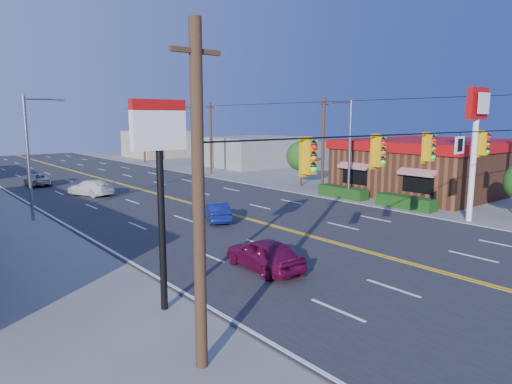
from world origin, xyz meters
TOP-DOWN VIEW (x-y plane):
  - ground at (0.00, 0.00)m, footprint 160.00×160.00m
  - road at (0.00, 20.00)m, footprint 20.00×120.00m
  - signal_span at (-0.12, 0.00)m, footprint 24.32×0.34m
  - kfc at (19.90, 12.00)m, footprint 16.30×12.40m
  - kfc_pylon at (11.00, 4.00)m, footprint 2.20×0.36m
  - pizza_hut_sign at (-11.00, 4.00)m, footprint 1.90×0.30m
  - streetlight_se at (10.79, 14.00)m, footprint 2.55×0.25m
  - streetlight_ne at (10.79, 38.00)m, footprint 2.55×0.25m
  - streetlight_sw at (-10.79, 22.00)m, footprint 2.55×0.25m
  - utility_pole_near at (12.20, 18.00)m, footprint 0.28×0.28m
  - utility_pole_mid at (12.20, 36.00)m, footprint 0.28×0.28m
  - utility_pole_far at (12.20, 54.00)m, footprint 0.28×0.28m
  - tree_kfc_rear at (13.50, 22.00)m, footprint 2.94×2.94m
  - bld_east_mid at (22.00, 40.00)m, footprint 12.00×10.00m
  - bld_east_far at (19.00, 62.00)m, footprint 10.00×10.00m
  - car_magenta at (-5.73, 4.84)m, footprint 1.93×4.26m
  - car_blue at (-1.91, 14.09)m, footprint 2.72×3.91m
  - car_white at (-4.75, 29.07)m, footprint 3.31×4.93m
  - car_silver at (-6.80, 38.16)m, footprint 2.08×4.32m

SIDE VIEW (x-z plane):
  - ground at x=0.00m, z-range 0.00..0.00m
  - road at x=0.00m, z-range 0.00..0.06m
  - car_silver at x=-6.80m, z-range 0.00..1.19m
  - car_blue at x=-1.91m, z-range 0.00..1.22m
  - car_white at x=-4.75m, z-range 0.00..1.33m
  - car_magenta at x=-5.73m, z-range 0.00..1.42m
  - bld_east_mid at x=22.00m, z-range 0.00..4.00m
  - bld_east_far at x=19.00m, z-range 0.00..4.40m
  - kfc at x=19.90m, z-range 0.03..4.73m
  - tree_kfc_rear at x=13.50m, z-range 0.73..5.14m
  - utility_pole_near at x=12.20m, z-range 0.00..8.40m
  - utility_pole_mid at x=12.20m, z-range 0.00..8.40m
  - utility_pole_far at x=12.20m, z-range 0.00..8.40m
  - streetlight_se at x=10.79m, z-range 0.51..8.51m
  - streetlight_ne at x=10.79m, z-range 0.51..8.51m
  - streetlight_sw at x=-10.79m, z-range 0.51..8.51m
  - signal_span at x=-0.12m, z-range 0.39..9.39m
  - pizza_hut_sign at x=-11.00m, z-range 1.76..8.61m
  - kfc_pylon at x=11.00m, z-range 1.79..10.29m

